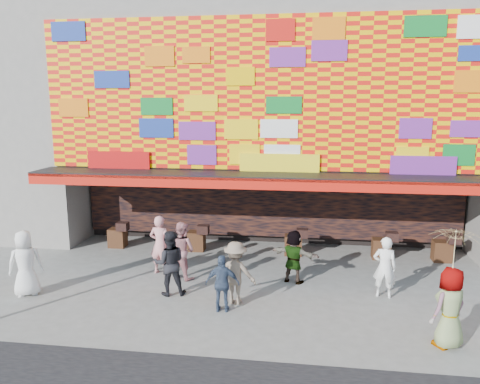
# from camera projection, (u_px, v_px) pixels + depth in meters

# --- Properties ---
(ground) EXTENTS (90.00, 90.00, 0.00)m
(ground) POSITION_uv_depth(u_px,v_px,m) (250.00, 309.00, 12.21)
(ground) COLOR slate
(ground) RESTS_ON ground
(shop_building) EXTENTS (15.20, 9.40, 10.00)m
(shop_building) POSITION_uv_depth(u_px,v_px,m) (274.00, 104.00, 19.17)
(shop_building) COLOR gray
(shop_building) RESTS_ON ground
(ped_a) EXTENTS (1.08, 0.96, 1.85)m
(ped_a) POSITION_uv_depth(u_px,v_px,m) (25.00, 263.00, 12.91)
(ped_a) COLOR white
(ped_a) RESTS_ON ground
(ped_b) EXTENTS (0.73, 0.53, 1.87)m
(ped_b) POSITION_uv_depth(u_px,v_px,m) (160.00, 245.00, 14.57)
(ped_b) COLOR pink
(ped_b) RESTS_ON ground
(ped_c) EXTENTS (1.05, 0.91, 1.83)m
(ped_c) POSITION_uv_depth(u_px,v_px,m) (169.00, 263.00, 12.97)
(ped_c) COLOR black
(ped_c) RESTS_ON ground
(ped_d) EXTENTS (1.16, 0.74, 1.70)m
(ped_d) POSITION_uv_depth(u_px,v_px,m) (236.00, 273.00, 12.41)
(ped_d) COLOR #7D6C5B
(ped_d) RESTS_ON ground
(ped_e) EXTENTS (0.90, 0.41, 1.50)m
(ped_e) POSITION_uv_depth(u_px,v_px,m) (223.00, 284.00, 11.93)
(ped_e) COLOR #36445E
(ped_e) RESTS_ON ground
(ped_f) EXTENTS (1.56, 0.97, 1.60)m
(ped_f) POSITION_uv_depth(u_px,v_px,m) (294.00, 256.00, 13.87)
(ped_f) COLOR gray
(ped_f) RESTS_ON ground
(ped_g) EXTENTS (1.06, 0.98, 1.82)m
(ped_g) POSITION_uv_depth(u_px,v_px,m) (450.00, 308.00, 10.16)
(ped_g) COLOR gray
(ped_g) RESTS_ON ground
(ped_h) EXTENTS (0.69, 0.51, 1.72)m
(ped_h) POSITION_uv_depth(u_px,v_px,m) (385.00, 267.00, 12.81)
(ped_h) COLOR white
(ped_h) RESTS_ON ground
(ped_i) EXTENTS (1.07, 0.99, 1.76)m
(ped_i) POSITION_uv_depth(u_px,v_px,m) (182.00, 250.00, 14.20)
(ped_i) COLOR #C37E83
(ped_i) RESTS_ON ground
(parasol) EXTENTS (1.19, 1.21, 1.94)m
(parasol) POSITION_uv_depth(u_px,v_px,m) (455.00, 251.00, 9.91)
(parasol) COLOR #FCED9E
(parasol) RESTS_ON ground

